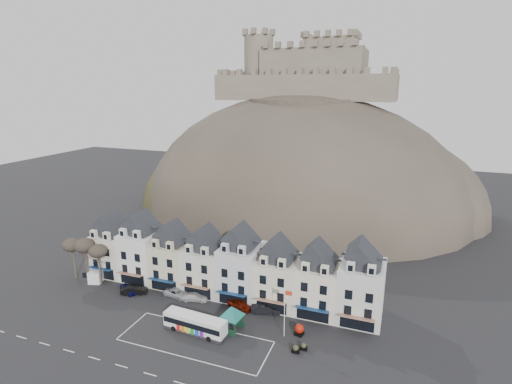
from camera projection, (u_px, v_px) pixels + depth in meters
ground at (179, 343)px, 57.75m from camera, size 300.00×300.00×0.00m
coach_bay_markings at (195, 341)px, 58.21m from camera, size 22.00×7.50×0.01m
townhouse_terrace at (225, 265)px, 70.80m from camera, size 54.40×9.35×11.80m
castle_hill at (303, 209)px, 119.74m from camera, size 100.00×76.00×68.00m
castle at (310, 71)px, 115.99m from camera, size 50.20×22.20×22.00m
tree_left_far at (72, 245)px, 75.26m from camera, size 3.61×3.61×8.24m
tree_left_mid at (85, 246)px, 74.16m from camera, size 3.78×3.78×8.64m
tree_left_near at (98, 251)px, 73.33m from camera, size 3.43×3.43×7.84m
bus at (195, 323)px, 59.79m from camera, size 10.11×3.02×2.81m
bus_shelter at (232, 312)px, 59.89m from camera, size 6.39×6.39×4.08m
red_buoy at (299, 329)px, 59.38m from camera, size 1.42×1.42×1.75m
flagpole at (285, 310)px, 58.13m from camera, size 1.12×0.12×7.75m
white_van at (99, 273)px, 76.66m from camera, size 3.63×5.50×2.32m
planter_west at (296, 349)px, 55.48m from camera, size 1.15×0.79×1.14m
planter_east at (303, 347)px, 56.08m from camera, size 1.08×0.74×1.06m
car_navy at (129, 289)px, 71.57m from camera, size 4.45×3.18×1.41m
car_black at (134, 290)px, 71.15m from camera, size 4.88×3.31×1.52m
car_silver at (177, 293)px, 70.23m from camera, size 5.24×3.03×1.40m
car_white at (195, 297)px, 68.98m from camera, size 4.96×3.01×1.34m
car_maroon at (240, 304)px, 66.40m from camera, size 4.90×3.21×1.55m
car_charcoal at (266, 309)px, 65.16m from camera, size 5.05×2.88×1.57m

